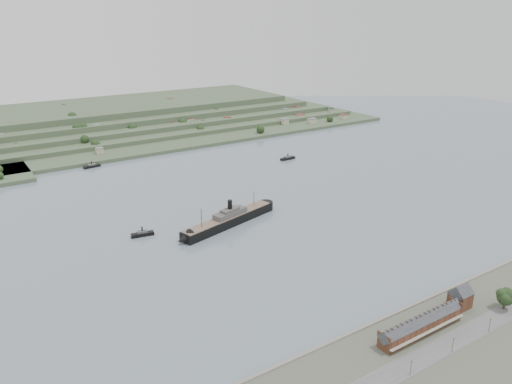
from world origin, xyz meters
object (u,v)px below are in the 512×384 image
gabled_building (460,297)px  fig_tree (507,297)px  terrace_row (421,324)px  steamship (226,221)px  tugboat (142,234)px

gabled_building → fig_tree: bearing=-38.4°
terrace_row → steamship: steamship is taller
tugboat → fig_tree: bearing=-57.5°
steamship → fig_tree: bearing=-69.6°
terrace_row → steamship: bearing=94.2°
gabled_building → tugboat: bearing=120.5°
steamship → gabled_building: bearing=-73.7°
terrace_row → gabled_building: size_ratio=3.95×
terrace_row → steamship: size_ratio=0.56×
tugboat → terrace_row: bearing=-69.0°
steamship → fig_tree: (69.85, -187.90, 5.30)m
gabled_building → tugboat: 221.51m
terrace_row → tugboat: bearing=111.0°
terrace_row → tugboat: terrace_row is taller
terrace_row → gabled_building: (37.50, 4.02, 1.34)m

